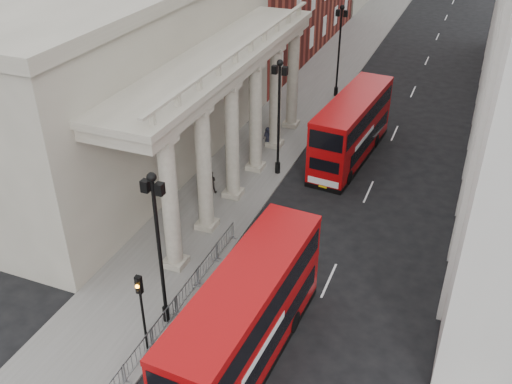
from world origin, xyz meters
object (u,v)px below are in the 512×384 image
at_px(traffic_light, 141,300).
at_px(pedestrian_a, 205,188).
at_px(bus_near, 246,318).
at_px(pedestrian_b, 211,182).
at_px(lamp_post_south, 158,241).
at_px(bus_far, 352,127).
at_px(lamp_post_mid, 279,111).
at_px(lamp_post_north, 339,45).
at_px(pedestrian_c, 268,136).

distance_m(traffic_light, pedestrian_a, 13.36).
bearing_deg(bus_near, pedestrian_b, 125.08).
relative_size(lamp_post_south, bus_far, 0.74).
distance_m(pedestrian_a, pedestrian_b, 1.02).
bearing_deg(pedestrian_a, bus_near, -90.75).
distance_m(lamp_post_south, lamp_post_mid, 16.00).
height_order(lamp_post_south, bus_far, lamp_post_south).
height_order(lamp_post_mid, lamp_post_north, same).
relative_size(lamp_post_mid, pedestrian_a, 4.53).
height_order(lamp_post_south, lamp_post_north, same).
bearing_deg(pedestrian_b, lamp_post_north, -125.18).
xyz_separation_m(pedestrian_a, pedestrian_c, (0.98, 9.04, -0.15)).
height_order(lamp_post_north, bus_far, lamp_post_north).
height_order(pedestrian_b, pedestrian_c, pedestrian_b).
bearing_deg(bus_near, lamp_post_south, 173.48).
height_order(lamp_post_north, bus_near, lamp_post_north).
distance_m(lamp_post_south, traffic_light, 2.71).
bearing_deg(pedestrian_b, traffic_light, 77.51).
bearing_deg(pedestrian_b, lamp_post_mid, -153.56).
distance_m(lamp_post_south, pedestrian_a, 11.88).
bearing_deg(pedestrian_b, bus_far, -156.54).
relative_size(lamp_post_south, pedestrian_c, 5.38).
distance_m(lamp_post_mid, bus_near, 17.56).
xyz_separation_m(traffic_light, bus_far, (4.05, 22.46, -0.60)).
relative_size(bus_far, pedestrian_a, 6.15).
bearing_deg(bus_near, bus_far, 94.34).
bearing_deg(lamp_post_mid, lamp_post_north, 90.00).
distance_m(lamp_post_mid, bus_far, 6.54).
distance_m(bus_far, pedestrian_b, 11.50).
relative_size(lamp_post_mid, traffic_light, 1.93).
xyz_separation_m(lamp_post_south, bus_far, (4.15, 20.44, -2.41)).
relative_size(traffic_light, bus_far, 0.38).
height_order(lamp_post_mid, bus_near, lamp_post_mid).
relative_size(bus_near, bus_far, 1.01).
relative_size(lamp_post_south, traffic_light, 1.93).
bearing_deg(lamp_post_north, pedestrian_a, -98.52).
bearing_deg(pedestrian_c, bus_near, -59.68).
distance_m(traffic_light, bus_far, 22.83).
distance_m(lamp_post_north, pedestrian_c, 13.03).
bearing_deg(lamp_post_north, bus_near, -82.02).
bearing_deg(traffic_light, pedestrian_c, 96.01).
height_order(lamp_post_mid, pedestrian_c, lamp_post_mid).
bearing_deg(bus_near, pedestrian_c, 111.40).
xyz_separation_m(traffic_light, pedestrian_a, (-3.28, 12.79, -2.07)).
bearing_deg(bus_far, lamp_post_north, 114.93).
height_order(bus_far, pedestrian_c, bus_far).
distance_m(lamp_post_mid, traffic_light, 18.11).
distance_m(lamp_post_north, traffic_light, 34.07).
bearing_deg(traffic_light, pedestrian_a, 104.39).
relative_size(traffic_light, pedestrian_b, 2.71).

